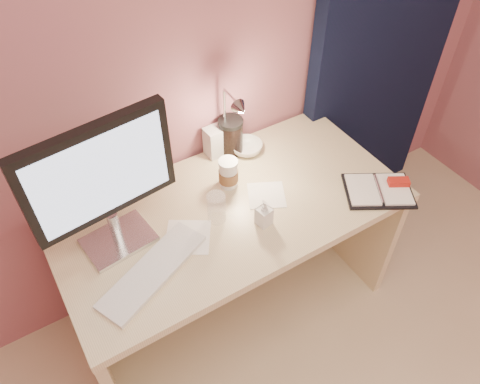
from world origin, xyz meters
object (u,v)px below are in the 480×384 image
clear_cup (217,208)px  dark_jar (231,137)px  coffee_cup (228,174)px  monitor (101,180)px  product_box (216,141)px  desk_lamp (236,121)px  planner (380,190)px  bowl (247,148)px  keyboard (153,271)px  desk (223,230)px  lotion_bottle (264,213)px

clear_cup → dark_jar: size_ratio=0.84×
coffee_cup → monitor: bearing=-174.5°
coffee_cup → product_box: 0.21m
monitor → desk_lamp: bearing=7.5°
planner → dark_jar: 0.68m
coffee_cup → bowl: bearing=38.5°
bowl → dark_jar: dark_jar is taller
coffee_cup → dark_jar: size_ratio=0.88×
monitor → keyboard: (0.05, -0.19, -0.31)m
keyboard → desk_lamp: desk_lamp is taller
planner → product_box: size_ratio=2.44×
dark_jar → product_box: dark_jar is taller
planner → clear_cup: clear_cup is taller
bowl → product_box: bearing=154.1°
keyboard → bowl: (0.63, 0.38, 0.01)m
desk_lamp → product_box: bearing=121.5°
monitor → bowl: monitor is taller
desk → planner: planner is taller
planner → desk_lamp: size_ratio=0.98×
planner → dark_jar: (-0.39, 0.55, 0.06)m
lotion_bottle → dark_jar: dark_jar is taller
coffee_cup → product_box: (0.05, 0.20, 0.01)m
bowl → coffee_cup: bearing=-141.5°
monitor → dark_jar: monitor is taller
keyboard → bowl: bowl is taller
monitor → planner: size_ratio=1.60×
desk → keyboard: keyboard is taller
planner → bowl: 0.60m
coffee_cup → desk_lamp: (0.10, 0.11, 0.15)m
keyboard → coffee_cup: 0.51m
keyboard → dark_jar: dark_jar is taller
keyboard → planner: size_ratio=1.32×
dark_jar → coffee_cup: bearing=-123.4°
desk_lamp → planner: bearing=-46.6°
planner → coffee_cup: size_ratio=2.57×
dark_jar → lotion_bottle: bearing=-104.5°
coffee_cup → desk: bearing=-146.2°
planner → dark_jar: bearing=155.9°
dark_jar → product_box: bearing=166.5°
coffee_cup → clear_cup: coffee_cup is taller
lotion_bottle → clear_cup: bearing=141.3°
keyboard → product_box: product_box is taller
lotion_bottle → desk_lamp: size_ratio=0.34×
dark_jar → desk_lamp: (-0.02, -0.07, 0.14)m
keyboard → product_box: bearing=16.8°
planner → lotion_bottle: (-0.50, 0.11, 0.05)m
lotion_bottle → desk_lamp: bearing=75.1°
lotion_bottle → product_box: (0.05, 0.45, 0.01)m
keyboard → coffee_cup: (0.45, 0.24, 0.05)m
monitor → coffee_cup: (0.50, 0.05, -0.26)m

